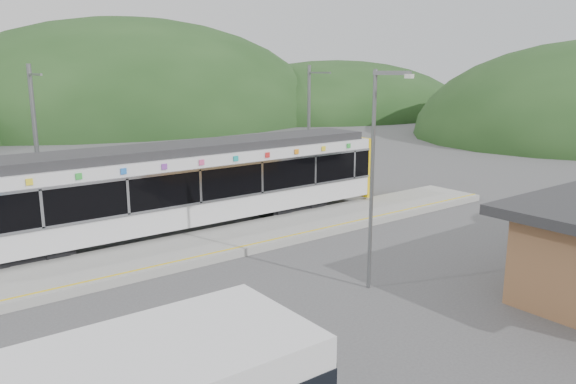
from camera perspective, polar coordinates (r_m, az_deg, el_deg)
ground at (r=20.68m, az=2.30°, el=-6.82°), size 120.00×120.00×0.00m
hills at (r=28.41m, az=5.07°, el=-1.49°), size 146.00×149.00×26.00m
platform at (r=23.13m, az=-2.95°, el=-4.33°), size 26.00×3.20×0.30m
yellow_line at (r=22.07m, az=-1.03°, el=-4.72°), size 26.00×0.10×0.01m
train at (r=23.73m, az=-11.64°, el=0.63°), size 20.44×3.01×3.74m
catenary_mast_west at (r=24.37m, az=-24.14°, el=3.89°), size 0.18×1.80×7.00m
catenary_mast_east at (r=30.74m, az=2.17°, el=6.53°), size 0.18×1.80×7.00m
lamp_post at (r=17.11m, az=8.89°, el=2.95°), size 0.56×1.23×6.81m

